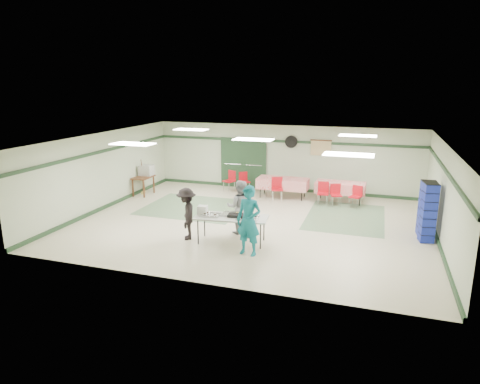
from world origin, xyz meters
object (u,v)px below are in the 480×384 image
(serving_table, at_px, (231,218))
(chair_b, at_px, (323,191))
(office_printer, at_px, (146,170))
(chair_loose_a, at_px, (244,180))
(broom, at_px, (143,176))
(crate_stack_blue_a, at_px, (429,213))
(volunteer_teal, at_px, (249,221))
(dining_table_b, at_px, (283,183))
(chair_loose_b, at_px, (230,179))
(printer_table, at_px, (143,179))
(crate_stack_blue_b, at_px, (427,208))
(volunteer_grey, at_px, (240,207))
(volunteer_dark, at_px, (187,214))
(chair_a, at_px, (336,193))
(chair_c, at_px, (356,194))
(chair_d, at_px, (277,187))
(crate_stack_red, at_px, (425,218))
(dining_table_a, at_px, (340,187))

(serving_table, bearing_deg, chair_b, 60.70)
(serving_table, xyz_separation_m, office_printer, (-5.08, 4.17, 0.23))
(chair_loose_a, bearing_deg, broom, 163.32)
(chair_b, height_order, crate_stack_blue_a, crate_stack_blue_a)
(serving_table, distance_m, office_printer, 6.58)
(volunteer_teal, distance_m, dining_table_b, 5.93)
(chair_b, bearing_deg, chair_loose_b, 163.07)
(chair_b, xyz_separation_m, printer_table, (-7.02, -0.80, 0.12))
(crate_stack_blue_b, relative_size, broom, 1.16)
(volunteer_grey, distance_m, volunteer_dark, 1.59)
(chair_b, relative_size, office_printer, 1.64)
(volunteer_grey, bearing_deg, printer_table, -47.98)
(office_printer, bearing_deg, serving_table, -41.13)
(dining_table_b, relative_size, chair_a, 2.41)
(chair_a, distance_m, office_printer, 7.51)
(volunteer_dark, relative_size, crate_stack_blue_a, 0.89)
(volunteer_teal, distance_m, chair_loose_b, 6.75)
(broom, bearing_deg, chair_a, 19.36)
(chair_c, bearing_deg, chair_a, -159.51)
(serving_table, bearing_deg, crate_stack_blue_a, 11.91)
(chair_d, relative_size, office_printer, 1.73)
(chair_d, xyz_separation_m, crate_stack_red, (5.02, -2.27, -0.06))
(chair_a, bearing_deg, volunteer_dark, -145.43)
(volunteer_dark, bearing_deg, broom, -161.38)
(volunteer_teal, relative_size, broom, 1.31)
(chair_d, height_order, crate_stack_blue_a, crate_stack_blue_a)
(chair_a, bearing_deg, chair_d, 162.03)
(serving_table, height_order, chair_c, chair_c)
(dining_table_a, bearing_deg, printer_table, -168.96)
(volunteer_teal, xyz_separation_m, crate_stack_red, (4.51, 3.07, -0.43))
(dining_table_b, xyz_separation_m, broom, (-5.46, -1.22, 0.16))
(chair_c, relative_size, chair_loose_a, 1.00)
(chair_a, xyz_separation_m, printer_table, (-7.48, -0.79, 0.15))
(chair_a, xyz_separation_m, crate_stack_blue_a, (2.82, -2.90, 0.35))
(crate_stack_red, distance_m, broom, 10.51)
(volunteer_dark, bearing_deg, dining_table_b, 139.11)
(dining_table_b, relative_size, chair_b, 2.29)
(crate_stack_blue_b, bearing_deg, volunteer_grey, -163.67)
(volunteer_teal, xyz_separation_m, chair_loose_b, (-2.67, 6.18, -0.40))
(chair_a, bearing_deg, printer_table, 168.28)
(volunteer_dark, height_order, office_printer, volunteer_dark)
(chair_loose_a, bearing_deg, chair_c, -53.69)
(chair_loose_a, bearing_deg, printer_table, 165.67)
(volunteer_grey, distance_m, office_printer, 6.07)
(dining_table_b, relative_size, chair_c, 2.44)
(crate_stack_blue_b, bearing_deg, chair_loose_a, 153.28)
(volunteer_grey, distance_m, crate_stack_blue_b, 5.46)
(dining_table_b, bearing_deg, chair_d, -99.70)
(chair_d, bearing_deg, chair_b, -16.89)
(volunteer_grey, bearing_deg, volunteer_teal, 99.57)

